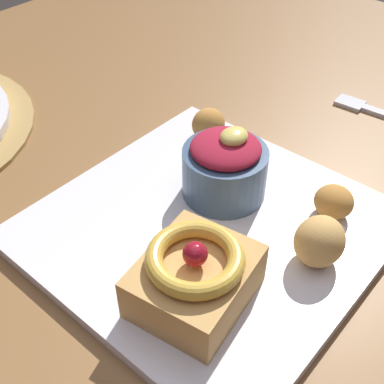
{
  "coord_description": "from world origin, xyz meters",
  "views": [
    {
      "loc": [
        -0.22,
        -0.36,
        1.08
      ],
      "look_at": [
        0.05,
        -0.13,
        0.77
      ],
      "focal_mm": 47.26,
      "sensor_mm": 36.0,
      "label": 1
    }
  ],
  "objects_px": {
    "berry_ramekin": "(225,167)",
    "fritter_front": "(334,202)",
    "cake_slice": "(195,276)",
    "fritter_middle": "(319,241)",
    "fritter_back": "(208,124)",
    "front_plate": "(208,228)",
    "fork": "(375,111)"
  },
  "relations": [
    {
      "from": "cake_slice",
      "to": "fritter_back",
      "type": "relative_size",
      "value": 2.72
    },
    {
      "from": "berry_ramekin",
      "to": "fritter_back",
      "type": "relative_size",
      "value": 2.12
    },
    {
      "from": "front_plate",
      "to": "fritter_front",
      "type": "height_order",
      "value": "fritter_front"
    },
    {
      "from": "fritter_middle",
      "to": "fritter_back",
      "type": "xyz_separation_m",
      "value": [
        0.08,
        0.19,
        -0.0
      ]
    },
    {
      "from": "front_plate",
      "to": "berry_ramekin",
      "type": "bearing_deg",
      "value": 20.36
    },
    {
      "from": "fritter_back",
      "to": "cake_slice",
      "type": "bearing_deg",
      "value": -143.26
    },
    {
      "from": "berry_ramekin",
      "to": "cake_slice",
      "type": "bearing_deg",
      "value": -151.94
    },
    {
      "from": "fritter_front",
      "to": "berry_ramekin",
      "type": "bearing_deg",
      "value": 113.55
    },
    {
      "from": "cake_slice",
      "to": "fritter_back",
      "type": "bearing_deg",
      "value": 36.74
    },
    {
      "from": "front_plate",
      "to": "cake_slice",
      "type": "relative_size",
      "value": 2.77
    },
    {
      "from": "front_plate",
      "to": "fritter_front",
      "type": "distance_m",
      "value": 0.12
    },
    {
      "from": "berry_ramekin",
      "to": "fork",
      "type": "height_order",
      "value": "berry_ramekin"
    },
    {
      "from": "fritter_front",
      "to": "fritter_back",
      "type": "relative_size",
      "value": 0.96
    },
    {
      "from": "fritter_front",
      "to": "fork",
      "type": "height_order",
      "value": "fritter_front"
    },
    {
      "from": "front_plate",
      "to": "fritter_back",
      "type": "bearing_deg",
      "value": 39.44
    },
    {
      "from": "fritter_front",
      "to": "fritter_middle",
      "type": "relative_size",
      "value": 0.8
    },
    {
      "from": "cake_slice",
      "to": "fritter_middle",
      "type": "bearing_deg",
      "value": -27.88
    },
    {
      "from": "front_plate",
      "to": "fritter_middle",
      "type": "height_order",
      "value": "fritter_middle"
    },
    {
      "from": "fritter_middle",
      "to": "fork",
      "type": "height_order",
      "value": "fritter_middle"
    },
    {
      "from": "fritter_back",
      "to": "fork",
      "type": "distance_m",
      "value": 0.23
    },
    {
      "from": "berry_ramekin",
      "to": "fork",
      "type": "bearing_deg",
      "value": -9.68
    },
    {
      "from": "front_plate",
      "to": "cake_slice",
      "type": "xyz_separation_m",
      "value": [
        -0.07,
        -0.05,
        0.03
      ]
    },
    {
      "from": "cake_slice",
      "to": "berry_ramekin",
      "type": "bearing_deg",
      "value": 28.06
    },
    {
      "from": "berry_ramekin",
      "to": "fritter_front",
      "type": "xyz_separation_m",
      "value": [
        0.04,
        -0.1,
        -0.02
      ]
    },
    {
      "from": "fork",
      "to": "cake_slice",
      "type": "bearing_deg",
      "value": 88.76
    },
    {
      "from": "berry_ramekin",
      "to": "front_plate",
      "type": "bearing_deg",
      "value": -159.64
    },
    {
      "from": "cake_slice",
      "to": "berry_ramekin",
      "type": "distance_m",
      "value": 0.13
    },
    {
      "from": "front_plate",
      "to": "berry_ramekin",
      "type": "height_order",
      "value": "berry_ramekin"
    },
    {
      "from": "fritter_front",
      "to": "front_plate",
      "type": "bearing_deg",
      "value": 137.23
    },
    {
      "from": "berry_ramekin",
      "to": "fritter_middle",
      "type": "distance_m",
      "value": 0.12
    },
    {
      "from": "fritter_back",
      "to": "front_plate",
      "type": "bearing_deg",
      "value": -140.56
    },
    {
      "from": "front_plate",
      "to": "fritter_front",
      "type": "xyz_separation_m",
      "value": [
        0.09,
        -0.08,
        0.02
      ]
    }
  ]
}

